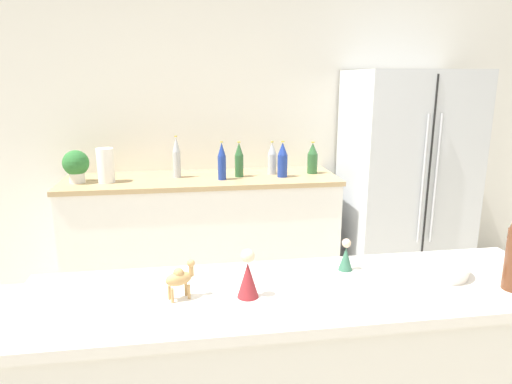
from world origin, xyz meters
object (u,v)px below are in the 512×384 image
(paper_towel_roll, at_px, (106,165))
(back_bottle_0, at_px, (283,160))
(potted_plant, at_px, (76,165))
(fruit_bowl, at_px, (440,268))
(wise_man_figurine_blue, at_px, (248,277))
(back_bottle_2, at_px, (222,161))
(back_bottle_3, at_px, (312,158))
(back_bottle_4, at_px, (177,158))
(back_bottle_1, at_px, (239,160))
(camel_figurine, at_px, (180,278))
(refrigerator, at_px, (404,180))
(wise_man_figurine_crimson, at_px, (346,257))
(back_bottle_5, at_px, (272,159))

(paper_towel_roll, bearing_deg, back_bottle_0, -0.38)
(potted_plant, distance_m, fruit_bowl, 2.62)
(potted_plant, bearing_deg, paper_towel_roll, -6.06)
(potted_plant, bearing_deg, fruit_bowl, -50.03)
(wise_man_figurine_blue, bearing_deg, fruit_bowl, 5.37)
(back_bottle_2, bearing_deg, back_bottle_3, 9.62)
(back_bottle_0, distance_m, back_bottle_4, 0.81)
(back_bottle_1, distance_m, camel_figurine, 2.13)
(back_bottle_0, bearing_deg, wise_man_figurine_blue, -104.93)
(paper_towel_roll, xyz_separation_m, back_bottle_4, (0.51, 0.09, 0.03))
(refrigerator, distance_m, back_bottle_1, 1.35)
(back_bottle_1, bearing_deg, back_bottle_0, -9.49)
(potted_plant, distance_m, back_bottle_0, 1.52)
(back_bottle_1, distance_m, wise_man_figurine_blue, 2.11)
(refrigerator, distance_m, potted_plant, 2.54)
(back_bottle_0, height_order, fruit_bowl, back_bottle_0)
(wise_man_figurine_blue, height_order, wise_man_figurine_crimson, wise_man_figurine_blue)
(back_bottle_4, height_order, camel_figurine, back_bottle_4)
(back_bottle_2, distance_m, back_bottle_3, 0.74)
(wise_man_figurine_crimson, bearing_deg, camel_figurine, -167.03)
(back_bottle_2, height_order, fruit_bowl, back_bottle_2)
(potted_plant, xyz_separation_m, back_bottle_5, (1.47, 0.09, -0.01))
(back_bottle_1, height_order, fruit_bowl, back_bottle_1)
(back_bottle_5, bearing_deg, back_bottle_4, -178.38)
(back_bottle_1, bearing_deg, paper_towel_roll, -177.30)
(back_bottle_1, distance_m, back_bottle_4, 0.48)
(back_bottle_2, xyz_separation_m, wise_man_figurine_blue, (-0.08, -2.02, -0.02))
(back_bottle_4, xyz_separation_m, back_bottle_5, (0.74, 0.02, -0.03))
(potted_plant, height_order, wise_man_figurine_blue, potted_plant)
(paper_towel_roll, height_order, back_bottle_4, back_bottle_4)
(fruit_bowl, bearing_deg, back_bottle_2, 107.88)
(back_bottle_3, xyz_separation_m, camel_figurine, (-1.03, -2.12, 0.00))
(wise_man_figurine_blue, bearing_deg, back_bottle_5, 77.35)
(refrigerator, xyz_separation_m, back_bottle_2, (-1.47, -0.01, 0.20))
(refrigerator, bearing_deg, back_bottle_4, 176.43)
(back_bottle_3, height_order, back_bottle_5, back_bottle_5)
(wise_man_figurine_blue, distance_m, wise_man_figurine_crimson, 0.42)
(potted_plant, xyz_separation_m, back_bottle_1, (1.19, 0.02, -0.00))
(back_bottle_4, relative_size, wise_man_figurine_blue, 1.97)
(wise_man_figurine_crimson, bearing_deg, paper_towel_roll, 121.27)
(back_bottle_2, xyz_separation_m, back_bottle_4, (-0.33, 0.13, 0.02))
(fruit_bowl, xyz_separation_m, wise_man_figurine_crimson, (-0.32, 0.09, 0.03))
(back_bottle_3, distance_m, back_bottle_5, 0.32)
(back_bottle_4, relative_size, wise_man_figurine_crimson, 2.65)
(refrigerator, distance_m, back_bottle_0, 1.02)
(refrigerator, height_order, back_bottle_1, refrigerator)
(refrigerator, xyz_separation_m, wise_man_figurine_blue, (-1.55, -2.03, 0.18))
(back_bottle_2, bearing_deg, back_bottle_5, 19.96)
(potted_plant, distance_m, paper_towel_roll, 0.21)
(potted_plant, height_order, camel_figurine, potted_plant)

